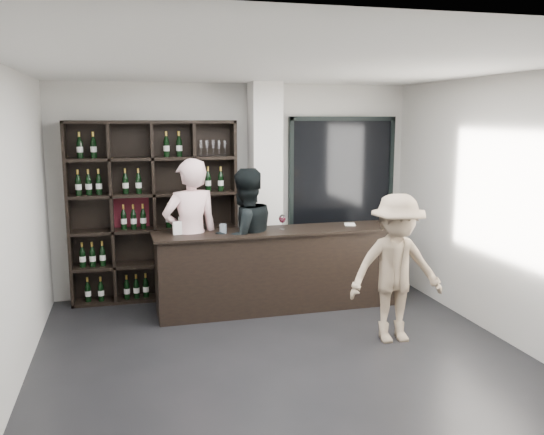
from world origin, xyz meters
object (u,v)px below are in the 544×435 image
object	(u,v)px
wine_shelf	(154,212)
tasting_counter	(278,269)
customer	(396,269)
taster_black	(245,240)
taster_pink	(191,237)

from	to	relation	value
wine_shelf	tasting_counter	bearing A→B (deg)	-28.52
wine_shelf	customer	xyz separation A→B (m)	(2.47, -2.17, -0.38)
taster_black	customer	bearing A→B (deg)	112.44
taster_pink	customer	xyz separation A→B (m)	(2.06, -1.45, -0.16)
taster_pink	tasting_counter	bearing A→B (deg)	161.53
wine_shelf	taster_pink	world-z (taller)	wine_shelf
taster_black	customer	size ratio (longest dim) A/B	1.11
wine_shelf	customer	bearing A→B (deg)	-41.28
tasting_counter	customer	bearing A→B (deg)	-55.58
wine_shelf	taster_pink	size ratio (longest dim) A/B	1.23
taster_black	tasting_counter	bearing A→B (deg)	145.32
wine_shelf	taster_black	world-z (taller)	wine_shelf
taster_pink	taster_black	distance (m)	0.68
taster_pink	taster_black	size ratio (longest dim) A/B	1.07
customer	tasting_counter	bearing A→B (deg)	128.83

